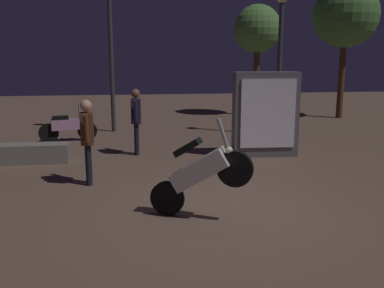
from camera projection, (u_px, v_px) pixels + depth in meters
ground_plane at (225, 211)px, 7.37m from camera, size 40.00×40.00×0.00m
motorcycle_white_foreground at (200, 173)px, 6.88m from camera, size 1.55×0.78×1.63m
motorcycle_pink_parked_left at (68, 127)px, 12.88m from camera, size 1.63×0.54×1.11m
person_rider_beside at (87, 134)px, 8.63m from camera, size 0.26×0.67×1.69m
person_bystander_far at (136, 116)px, 11.15m from camera, size 0.25×0.67×1.68m
streetlamp_near at (110, 36)px, 13.95m from camera, size 0.36×0.36×4.76m
streetlamp_far at (280, 44)px, 13.37m from camera, size 0.36×0.36×4.34m
tree_left_bg at (258, 30)px, 17.47m from camera, size 1.88×1.88×4.39m
tree_center_bg at (346, 15)px, 16.71m from camera, size 2.46×2.46×5.16m
kiosk_billboard at (265, 114)px, 11.04m from camera, size 1.62×0.60×2.10m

